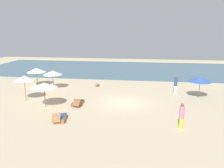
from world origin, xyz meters
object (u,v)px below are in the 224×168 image
umbrella_2 (53,73)px  umbrella_1 (36,70)px  umbrella_3 (44,85)px  lounger_0 (61,118)px  lounger_2 (78,103)px  umbrella_0 (200,79)px  dog (97,85)px  person_0 (182,116)px  person_1 (175,84)px  umbrella_4 (24,78)px

umbrella_2 → umbrella_1: bearing=155.8°
umbrella_3 → umbrella_2: bearing=105.6°
lounger_0 → lounger_2: size_ratio=0.99×
umbrella_0 → umbrella_3: bearing=-161.5°
umbrella_3 → dog: umbrella_3 is taller
umbrella_0 → person_0: umbrella_0 is taller
person_1 → dog: bearing=168.9°
person_1 → lounger_2: bearing=-150.3°
umbrella_0 → lounger_2: size_ratio=1.17×
umbrella_4 → lounger_0: bearing=-40.3°
person_1 → umbrella_1: bearing=176.2°
umbrella_2 → lounger_0: (3.93, -8.39, -1.61)m
umbrella_1 → lounger_2: bearing=-42.7°
lounger_0 → lounger_2: lounger_0 is taller
person_1 → umbrella_3: bearing=-152.7°
umbrella_4 → lounger_2: size_ratio=1.30×
umbrella_4 → person_0: size_ratio=1.33×
umbrella_2 → lounger_2: bearing=-49.9°
umbrella_0 → umbrella_3: (-13.28, -4.44, 0.06)m
umbrella_0 → umbrella_4: 16.08m
umbrella_4 → person_1: 14.51m
umbrella_0 → person_0: size_ratio=1.20×
lounger_0 → lounger_2: (0.22, 3.45, -0.00)m
umbrella_1 → lounger_0: size_ratio=1.21×
dog → umbrella_0: bearing=-16.2°
umbrella_4 → lounger_0: 6.63m
umbrella_4 → umbrella_1: bearing=104.9°
umbrella_1 → umbrella_4: 5.51m
umbrella_1 → umbrella_2: umbrella_1 is taller
umbrella_1 → umbrella_2: 2.55m
umbrella_4 → dog: 8.29m
umbrella_2 → umbrella_4: umbrella_4 is taller
umbrella_2 → lounger_2: umbrella_2 is taller
umbrella_1 → umbrella_2: (2.33, -1.05, -0.05)m
lounger_0 → lounger_2: 3.46m
umbrella_0 → umbrella_1: (-17.22, 2.38, 0.01)m
umbrella_4 → dog: umbrella_4 is taller
umbrella_2 → dog: size_ratio=3.06×
lounger_0 → person_0: person_0 is taller
umbrella_2 → lounger_0: bearing=-64.9°
umbrella_4 → person_0: umbrella_4 is taller
lounger_0 → person_1: person_1 is taller
lounger_0 → person_1: size_ratio=0.97×
umbrella_1 → dog: size_ratio=3.21×
lounger_0 → dog: (0.60, 10.06, -0.01)m
lounger_0 → person_0: bearing=-1.2°
umbrella_2 → umbrella_0: bearing=-5.1°
umbrella_2 → umbrella_3: 6.00m
umbrella_2 → lounger_2: (4.16, -4.94, -1.61)m
umbrella_0 → person_1: (-2.00, 1.37, -0.90)m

